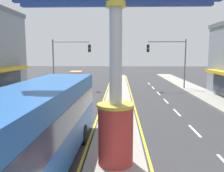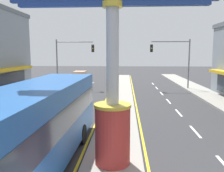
# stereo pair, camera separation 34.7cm
# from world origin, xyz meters

# --- Properties ---
(median_strip) EXTENTS (2.47, 52.00, 0.14)m
(median_strip) POSITION_xyz_m (0.00, 18.00, 0.07)
(median_strip) COLOR gray
(median_strip) RESTS_ON ground
(sidewalk_left) EXTENTS (2.82, 60.00, 0.18)m
(sidewalk_left) POSITION_xyz_m (-9.24, 16.00, 0.09)
(sidewalk_left) COLOR gray
(sidewalk_left) RESTS_ON ground
(lane_markings) EXTENTS (9.21, 52.00, 0.01)m
(lane_markings) POSITION_xyz_m (0.00, 16.65, 0.00)
(lane_markings) COLOR silver
(lane_markings) RESTS_ON ground
(district_sign) EXTENTS (7.58, 1.45, 7.77)m
(district_sign) POSITION_xyz_m (0.00, 4.63, 3.87)
(district_sign) COLOR #B7332D
(district_sign) RESTS_ON median_strip
(traffic_light_left_side) EXTENTS (4.86, 0.46, 6.20)m
(traffic_light_left_side) POSITION_xyz_m (-6.47, 25.62, 4.25)
(traffic_light_left_side) COLOR slate
(traffic_light_left_side) RESTS_ON ground
(traffic_light_right_side) EXTENTS (4.86, 0.46, 6.20)m
(traffic_light_right_side) POSITION_xyz_m (6.47, 25.55, 4.25)
(traffic_light_right_side) COLOR slate
(traffic_light_right_side) RESTS_ON ground
(suv_far_right_lane) EXTENTS (2.07, 4.65, 1.90)m
(suv_far_right_lane) POSITION_xyz_m (-6.19, 30.00, 0.98)
(suv_far_right_lane) COLOR tan
(suv_far_right_lane) RESTS_ON ground
(bus_near_left_lane) EXTENTS (2.83, 11.26, 3.26)m
(bus_near_left_lane) POSITION_xyz_m (-2.88, 4.12, 1.87)
(bus_near_left_lane) COLOR #1E5199
(bus_near_left_lane) RESTS_ON ground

